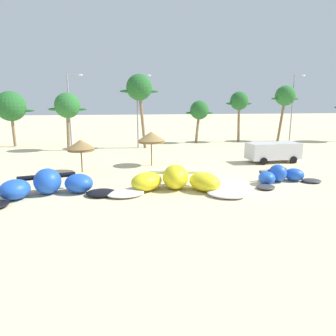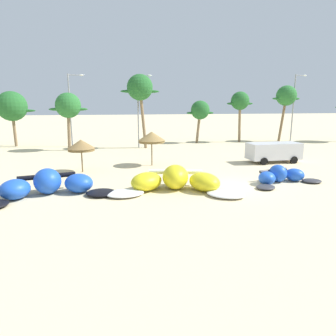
{
  "view_description": "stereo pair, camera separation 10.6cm",
  "coord_description": "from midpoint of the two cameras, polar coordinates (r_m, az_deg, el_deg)",
  "views": [
    {
      "loc": [
        -8.15,
        -18.67,
        5.51
      ],
      "look_at": [
        -4.18,
        2.0,
        1.0
      ],
      "focal_mm": 32.54,
      "sensor_mm": 36.0,
      "label": 1
    },
    {
      "loc": [
        -8.04,
        -18.69,
        5.51
      ],
      "look_at": [
        -4.18,
        2.0,
        1.0
      ],
      "focal_mm": 32.54,
      "sensor_mm": 36.0,
      "label": 2
    }
  ],
  "objects": [
    {
      "name": "ground_plane",
      "position": [
        21.09,
        12.15,
        -3.33
      ],
      "size": [
        260.0,
        260.0,
        0.0
      ],
      "primitive_type": "plane",
      "color": "beige"
    },
    {
      "name": "kite_far_left",
      "position": [
        19.8,
        -21.69,
        -3.12
      ],
      "size": [
        8.0,
        4.6,
        1.58
      ],
      "color": "black",
      "rests_on": "ground"
    },
    {
      "name": "kite_left",
      "position": [
        19.49,
        1.26,
        -2.5
      ],
      "size": [
        8.63,
        4.95,
        1.56
      ],
      "color": "white",
      "rests_on": "ground"
    },
    {
      "name": "kite_left_of_center",
      "position": [
        22.82,
        20.24,
        -1.42
      ],
      "size": [
        5.62,
        3.27,
        1.23
      ],
      "color": "#333338",
      "rests_on": "ground"
    },
    {
      "name": "beach_umbrella_near_van",
      "position": [
        25.35,
        -16.14,
        4.11
      ],
      "size": [
        2.21,
        2.21,
        2.65
      ],
      "color": "brown",
      "rests_on": "ground"
    },
    {
      "name": "beach_umbrella_middle",
      "position": [
        27.03,
        -3.26,
        5.79
      ],
      "size": [
        2.42,
        2.42,
        3.04
      ],
      "color": "brown",
      "rests_on": "ground"
    },
    {
      "name": "parked_van",
      "position": [
        30.3,
        18.83,
        3.06
      ],
      "size": [
        5.0,
        2.35,
        1.84
      ],
      "color": "silver",
      "rests_on": "ground"
    },
    {
      "name": "palm_leftmost",
      "position": [
        44.03,
        -27.46,
        10.18
      ],
      "size": [
        5.64,
        3.76,
        6.98
      ],
      "color": "#7F6647",
      "rests_on": "ground"
    },
    {
      "name": "palm_left",
      "position": [
        37.59,
        -18.42,
        10.94
      ],
      "size": [
        4.36,
        2.91,
        6.69
      ],
      "color": "#7F6647",
      "rests_on": "ground"
    },
    {
      "name": "palm_left_of_gap",
      "position": [
        37.83,
        -5.49,
        14.63
      ],
      "size": [
        4.67,
        3.11,
        8.9
      ],
      "color": "#7F6647",
      "rests_on": "ground"
    },
    {
      "name": "palm_center_left",
      "position": [
        42.93,
        5.82,
        10.63
      ],
      "size": [
        3.88,
        2.59,
        5.85
      ],
      "color": "#7F6647",
      "rests_on": "ground"
    },
    {
      "name": "palm_center_right",
      "position": [
        44.9,
        13.12,
        11.99
      ],
      "size": [
        3.85,
        2.57,
        7.09
      ],
      "color": "#7F6647",
      "rests_on": "ground"
    },
    {
      "name": "palm_right_of_gap",
      "position": [
        47.92,
        21.04,
        12.39
      ],
      "size": [
        4.31,
        2.87,
        7.97
      ],
      "color": "brown",
      "rests_on": "ground"
    },
    {
      "name": "lamppost_west",
      "position": [
        40.71,
        -17.87,
        10.92
      ],
      "size": [
        1.99,
        0.24,
        9.03
      ],
      "color": "gray",
      "rests_on": "ground"
    },
    {
      "name": "lamppost_west_center",
      "position": [
        38.3,
        -5.6,
        11.28
      ],
      "size": [
        1.84,
        0.24,
        8.91
      ],
      "color": "gray",
      "rests_on": "ground"
    },
    {
      "name": "lamppost_east_center",
      "position": [
        48.69,
        22.33,
        10.96
      ],
      "size": [
        1.78,
        0.24,
        9.51
      ],
      "color": "gray",
      "rests_on": "ground"
    }
  ]
}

